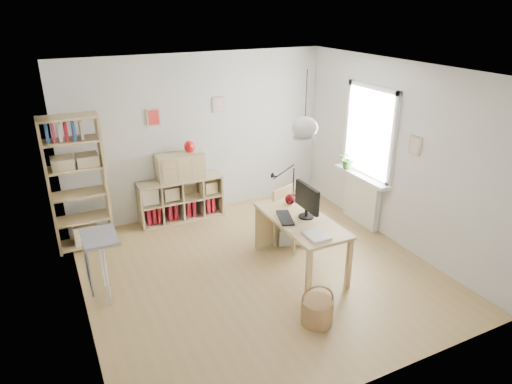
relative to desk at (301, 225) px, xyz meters
name	(u,v)px	position (x,y,z in m)	size (l,w,h in m)	color
ground	(259,271)	(-0.55, 0.15, -0.66)	(4.50, 4.50, 0.00)	tan
room_shell	(305,127)	(0.00, 0.00, 1.34)	(4.50, 4.50, 4.50)	white
window_unit	(370,132)	(1.68, 0.75, 0.89)	(0.07, 1.16, 1.46)	white
radiator	(362,200)	(1.64, 0.75, -0.26)	(0.10, 0.80, 0.80)	white
windowsill	(361,176)	(1.59, 0.75, 0.17)	(0.22, 1.20, 0.06)	white
desk	(301,225)	(0.00, 0.00, 0.00)	(0.70, 1.50, 0.75)	tan
cube_shelf	(179,202)	(-1.02, 2.23, -0.36)	(1.40, 0.38, 0.72)	tan
tall_bookshelf	(76,179)	(-2.59, 1.95, 0.43)	(0.80, 0.38, 2.00)	tan
side_table	(95,250)	(-2.59, 0.50, 0.01)	(0.40, 0.55, 0.85)	#959497
chair	(290,214)	(0.18, 0.59, -0.14)	(0.56, 0.56, 0.91)	#959497
wicker_basket	(317,311)	(-0.44, -1.12, -0.49)	(0.37, 0.37, 0.51)	olive
storage_chest	(294,229)	(0.34, 0.73, -0.48)	(0.68, 0.72, 0.54)	beige
monitor	(307,200)	(0.09, 0.01, 0.35)	(0.21, 0.53, 0.46)	black
keyboard	(285,218)	(-0.19, 0.10, 0.10)	(0.17, 0.45, 0.02)	black
task_lamp	(282,180)	(0.05, 0.61, 0.42)	(0.45, 0.17, 0.48)	black
yarn_ball	(290,199)	(0.11, 0.48, 0.17)	(0.15, 0.15, 0.15)	#520B0E
paper_tray	(317,236)	(-0.09, -0.52, 0.11)	(0.25, 0.31, 0.03)	white
drawer_chest	(180,167)	(-0.98, 2.19, 0.28)	(0.76, 0.35, 0.44)	tan
red_vase	(189,147)	(-0.80, 2.19, 0.60)	(0.17, 0.17, 0.20)	#AD0F0E
potted_plant	(348,158)	(1.57, 1.10, 0.37)	(0.31, 0.27, 0.34)	#326425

